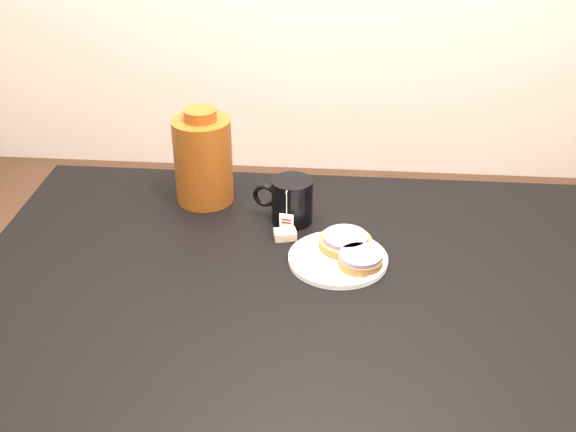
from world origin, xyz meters
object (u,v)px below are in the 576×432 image
(plate, at_px, (338,258))
(bagel_package, at_px, (203,159))
(bagel_back, at_px, (345,241))
(mug, at_px, (291,200))
(teabag_pouch, at_px, (285,234))
(bagel_front, at_px, (361,260))
(table, at_px, (330,319))

(plate, distance_m, bagel_package, 0.40)
(bagel_back, bearing_deg, plate, -108.56)
(mug, distance_m, teabag_pouch, 0.08)
(teabag_pouch, bearing_deg, mug, 85.07)
(bagel_front, height_order, mug, mug)
(plate, distance_m, teabag_pouch, 0.14)
(bagel_back, distance_m, teabag_pouch, 0.13)
(bagel_front, xyz_separation_m, bagel_package, (-0.35, 0.26, 0.08))
(table, distance_m, bagel_package, 0.47)
(plate, relative_size, bagel_back, 1.82)
(bagel_front, bearing_deg, bagel_package, 143.72)
(table, relative_size, bagel_back, 12.98)
(teabag_pouch, bearing_deg, bagel_back, -17.57)
(mug, distance_m, bagel_package, 0.22)
(mug, height_order, bagel_package, bagel_package)
(table, distance_m, bagel_back, 0.16)
(table, bearing_deg, teabag_pouch, 123.37)
(table, xyz_separation_m, bagel_back, (0.02, 0.11, 0.11))
(teabag_pouch, distance_m, bagel_package, 0.26)
(bagel_back, bearing_deg, mug, 136.32)
(bagel_back, relative_size, bagel_front, 1.00)
(bagel_front, height_order, teabag_pouch, bagel_front)
(table, height_order, teabag_pouch, teabag_pouch)
(plate, bearing_deg, table, -97.20)
(bagel_back, distance_m, mug, 0.16)
(bagel_back, bearing_deg, table, -101.08)
(bagel_back, height_order, bagel_package, bagel_package)
(plate, relative_size, teabag_pouch, 4.35)
(table, distance_m, plate, 0.12)
(bagel_front, bearing_deg, mug, 130.01)
(bagel_back, distance_m, bagel_package, 0.38)
(table, distance_m, bagel_front, 0.13)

